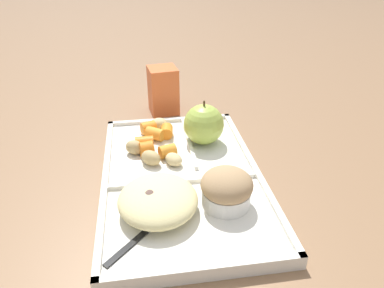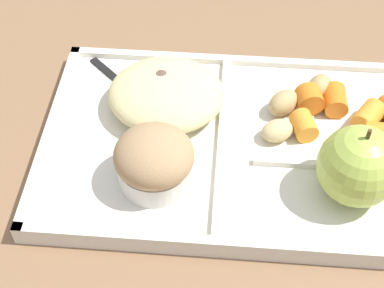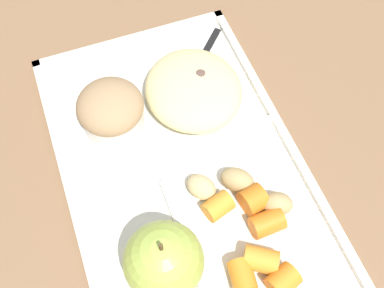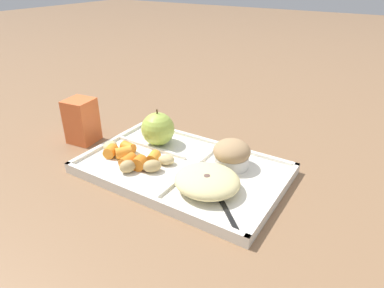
# 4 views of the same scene
# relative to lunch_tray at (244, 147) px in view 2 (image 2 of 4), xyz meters

# --- Properties ---
(ground) EXTENTS (6.00, 6.00, 0.00)m
(ground) POSITION_rel_lunch_tray_xyz_m (0.00, -0.00, -0.01)
(ground) COLOR #846042
(lunch_tray) EXTENTS (0.40, 0.25, 0.02)m
(lunch_tray) POSITION_rel_lunch_tray_xyz_m (0.00, 0.00, 0.00)
(lunch_tray) COLOR silver
(lunch_tray) RESTS_ON ground
(green_apple) EXTENTS (0.07, 0.07, 0.08)m
(green_apple) POSITION_rel_lunch_tray_xyz_m (-0.10, 0.05, 0.04)
(green_apple) COLOR #A8C14C
(green_apple) RESTS_ON lunch_tray
(bran_muffin) EXTENTS (0.07, 0.07, 0.06)m
(bran_muffin) POSITION_rel_lunch_tray_xyz_m (0.08, 0.05, 0.03)
(bran_muffin) COLOR silver
(bran_muffin) RESTS_ON lunch_tray
(carrot_slice_edge) EXTENTS (0.03, 0.03, 0.02)m
(carrot_slice_edge) POSITION_rel_lunch_tray_xyz_m (-0.13, -0.01, 0.02)
(carrot_slice_edge) COLOR orange
(carrot_slice_edge) RESTS_ON lunch_tray
(carrot_slice_near_corner) EXTENTS (0.02, 0.03, 0.02)m
(carrot_slice_near_corner) POSITION_rel_lunch_tray_xyz_m (-0.09, -0.06, 0.02)
(carrot_slice_near_corner) COLOR orange
(carrot_slice_near_corner) RESTS_ON lunch_tray
(carrot_slice_large) EXTENTS (0.03, 0.03, 0.03)m
(carrot_slice_large) POSITION_rel_lunch_tray_xyz_m (-0.06, -0.05, 0.02)
(carrot_slice_large) COLOR orange
(carrot_slice_large) RESTS_ON lunch_tray
(carrot_slice_small) EXTENTS (0.03, 0.03, 0.02)m
(carrot_slice_small) POSITION_rel_lunch_tray_xyz_m (-0.06, -0.02, 0.02)
(carrot_slice_small) COLOR orange
(carrot_slice_small) RESTS_ON lunch_tray
(carrot_slice_diagonal) EXTENTS (0.04, 0.04, 0.02)m
(carrot_slice_diagonal) POSITION_rel_lunch_tray_xyz_m (-0.12, -0.03, 0.02)
(carrot_slice_diagonal) COLOR orange
(carrot_slice_diagonal) RESTS_ON lunch_tray
(potato_chunk_browned) EXTENTS (0.04, 0.04, 0.02)m
(potato_chunk_browned) POSITION_rel_lunch_tray_xyz_m (-0.04, -0.05, 0.02)
(potato_chunk_browned) COLOR tan
(potato_chunk_browned) RESTS_ON lunch_tray
(potato_chunk_small) EXTENTS (0.04, 0.04, 0.03)m
(potato_chunk_small) POSITION_rel_lunch_tray_xyz_m (-0.08, -0.07, 0.02)
(potato_chunk_small) COLOR tan
(potato_chunk_small) RESTS_ON lunch_tray
(potato_chunk_corner) EXTENTS (0.04, 0.04, 0.02)m
(potato_chunk_corner) POSITION_rel_lunch_tray_xyz_m (-0.03, -0.01, 0.02)
(potato_chunk_corner) COLOR tan
(potato_chunk_corner) RESTS_ON lunch_tray
(egg_noodle_pile) EXTENTS (0.12, 0.11, 0.04)m
(egg_noodle_pile) POSITION_rel_lunch_tray_xyz_m (0.08, -0.04, 0.03)
(egg_noodle_pile) COLOR beige
(egg_noodle_pile) RESTS_ON lunch_tray
(meatball_side) EXTENTS (0.03, 0.03, 0.03)m
(meatball_side) POSITION_rel_lunch_tray_xyz_m (0.08, -0.06, 0.02)
(meatball_side) COLOR #755B4C
(meatball_side) RESTS_ON lunch_tray
(meatball_front) EXTENTS (0.03, 0.03, 0.03)m
(meatball_front) POSITION_rel_lunch_tray_xyz_m (0.09, -0.04, 0.02)
(meatball_front) COLOR brown
(meatball_front) RESTS_ON lunch_tray
(meatball_center) EXTENTS (0.04, 0.04, 0.04)m
(meatball_center) POSITION_rel_lunch_tray_xyz_m (0.09, -0.05, 0.03)
(meatball_center) COLOR brown
(meatball_center) RESTS_ON lunch_tray
(meatball_back) EXTENTS (0.04, 0.04, 0.04)m
(meatball_back) POSITION_rel_lunch_tray_xyz_m (0.07, -0.05, 0.02)
(meatball_back) COLOR #755B4C
(meatball_back) RESTS_ON lunch_tray
(plastic_fork) EXTENTS (0.11, 0.11, 0.00)m
(plastic_fork) POSITION_rel_lunch_tray_xyz_m (0.11, -0.05, 0.01)
(plastic_fork) COLOR black
(plastic_fork) RESTS_ON lunch_tray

